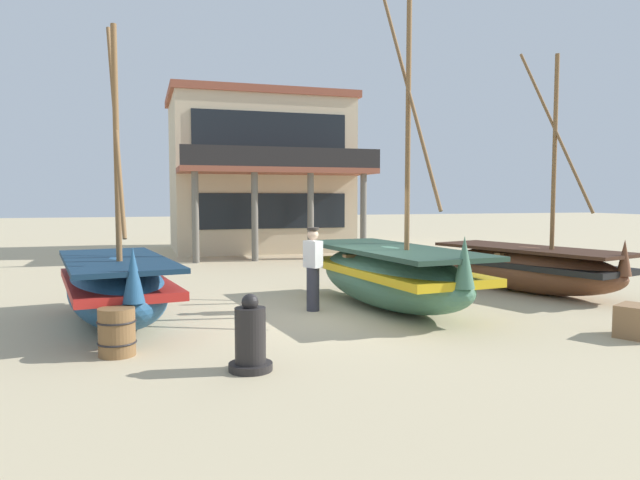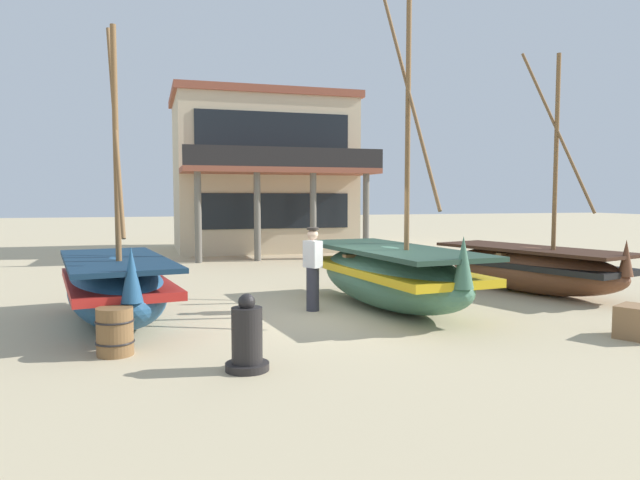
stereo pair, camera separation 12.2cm
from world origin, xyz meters
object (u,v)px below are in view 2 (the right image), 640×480
object	(u,v)px
capstan_winch	(247,339)
fisherman_by_hull	(313,270)
wooden_barrel	(115,331)
fishing_boat_far_right	(531,267)
fishing_boat_near_left	(116,287)
fishing_boat_centre_large	(391,274)
harbor_building_main	(262,173)
cargo_crate	(640,322)

from	to	relation	value
capstan_winch	fisherman_by_hull	bearing A→B (deg)	61.91
wooden_barrel	fishing_boat_far_right	bearing A→B (deg)	17.92
fishing_boat_near_left	wooden_barrel	size ratio (longest dim) A/B	7.58
fishing_boat_far_right	fisherman_by_hull	bearing A→B (deg)	-173.34
fishing_boat_centre_large	fisherman_by_hull	world-z (taller)	fishing_boat_centre_large
fishing_boat_near_left	fisherman_by_hull	distance (m)	3.74
fisherman_by_hull	harbor_building_main	size ratio (longest dim) A/B	0.22
fisherman_by_hull	capstan_winch	world-z (taller)	fisherman_by_hull
fishing_boat_centre_large	fisherman_by_hull	size ratio (longest dim) A/B	3.96
capstan_winch	cargo_crate	world-z (taller)	capstan_winch
capstan_winch	harbor_building_main	world-z (taller)	harbor_building_main
harbor_building_main	capstan_winch	bearing A→B (deg)	-101.52
capstan_winch	cargo_crate	bearing A→B (deg)	-0.95
fishing_boat_centre_large	capstan_winch	bearing A→B (deg)	-135.89
wooden_barrel	cargo_crate	xyz separation A→B (m)	(8.10, -1.38, -0.08)
fishing_boat_centre_large	cargo_crate	size ratio (longest dim) A/B	10.47
fisherman_by_hull	harbor_building_main	distance (m)	14.20
fishing_boat_centre_large	capstan_winch	world-z (taller)	fishing_boat_centre_large
fishing_boat_centre_large	wooden_barrel	size ratio (longest dim) A/B	9.52
harbor_building_main	fishing_boat_far_right	bearing A→B (deg)	-73.13
cargo_crate	harbor_building_main	xyz separation A→B (m)	(-2.82, 17.60, 3.06)
fishing_boat_near_left	harbor_building_main	xyz separation A→B (m)	(5.37, 13.98, 2.66)
fishing_boat_near_left	cargo_crate	xyz separation A→B (m)	(8.19, -3.62, -0.40)
fishing_boat_near_left	harbor_building_main	world-z (taller)	harbor_building_main
fishing_boat_near_left	fishing_boat_centre_large	bearing A→B (deg)	-0.85
fishing_boat_far_right	wooden_barrel	size ratio (longest dim) A/B	8.18
fishing_boat_far_right	cargo_crate	world-z (taller)	fishing_boat_far_right
fishing_boat_far_right	fishing_boat_near_left	bearing A→B (deg)	-175.38
fishing_boat_far_right	capstan_winch	size ratio (longest dim) A/B	5.58
fisherman_by_hull	cargo_crate	xyz separation A→B (m)	(4.46, -3.72, -0.57)
harbor_building_main	cargo_crate	bearing A→B (deg)	-80.89
fishing_boat_far_right	wooden_barrel	xyz separation A→B (m)	(-9.29, -3.00, -0.26)
fishing_boat_far_right	capstan_winch	distance (m)	8.70
fishing_boat_far_right	capstan_winch	xyz separation A→B (m)	(-7.58, -4.28, -0.20)
fishing_boat_centre_large	fishing_boat_far_right	bearing A→B (deg)	11.73
fishing_boat_centre_large	cargo_crate	distance (m)	4.56
fishing_boat_far_right	capstan_winch	bearing A→B (deg)	-150.55
capstan_winch	harbor_building_main	distance (m)	18.09
fishing_boat_centre_large	fisherman_by_hull	distance (m)	1.63
fisherman_by_hull	wooden_barrel	bearing A→B (deg)	-147.25
fishing_boat_far_right	harbor_building_main	world-z (taller)	harbor_building_main
cargo_crate	fisherman_by_hull	bearing A→B (deg)	140.12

